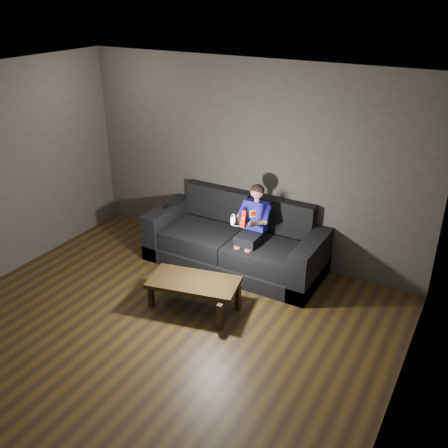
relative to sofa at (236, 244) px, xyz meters
The scene contains 10 objects.
floor 2.10m from the sofa, 91.33° to the right, with size 5.00×5.00×0.00m, color black.
back_wall 1.13m from the sofa, 96.45° to the left, with size 5.00×0.04×2.70m, color #36332F.
right_wall 3.38m from the sofa, 40.24° to the right, with size 0.04×5.00×2.70m, color #36332F.
ceiling 3.17m from the sofa, 91.33° to the right, with size 5.00×5.00×0.02m, color white.
sofa is the anchor object (origin of this frame).
child 0.53m from the sofa, 15.40° to the right, with size 0.43×0.53×1.06m.
wii_remote_red 0.89m from the sofa, 53.72° to the right, with size 0.06×0.08×0.22m.
nunchuk_white 0.80m from the sofa, 67.11° to the right, with size 0.07×0.10×0.16m.
wii_remote_black 1.15m from the sofa, behind, with size 0.07×0.14×0.03m.
coffee_table 1.18m from the sofa, 86.83° to the right, with size 1.13×0.74×0.38m.
Camera 1 is at (2.87, -3.24, 3.49)m, focal length 40.00 mm.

